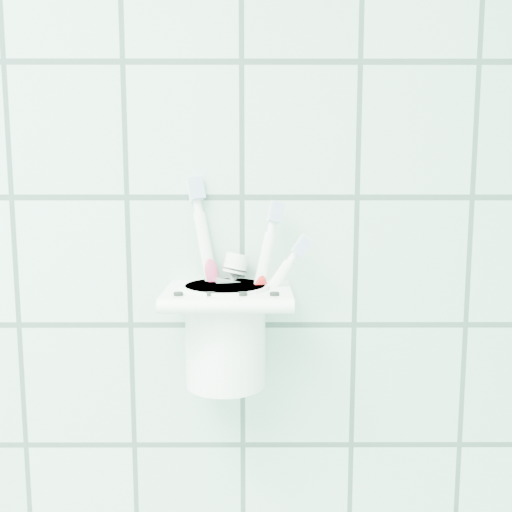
{
  "coord_description": "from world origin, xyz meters",
  "views": [
    {
      "loc": [
        0.67,
        0.55,
        1.42
      ],
      "look_at": [
        0.67,
        1.1,
        1.35
      ],
      "focal_mm": 40.0,
      "sensor_mm": 36.0,
      "label": 1
    }
  ],
  "objects_px": {
    "cup": "(226,331)",
    "toothbrush_blue": "(239,289)",
    "toothbrush_orange": "(210,292)",
    "toothbrush_pink": "(227,275)",
    "toothpaste_tube": "(212,305)",
    "holder_bracket": "(228,297)"
  },
  "relations": [
    {
      "from": "cup",
      "to": "toothbrush_blue",
      "type": "height_order",
      "value": "toothbrush_blue"
    },
    {
      "from": "toothbrush_orange",
      "to": "toothbrush_pink",
      "type": "bearing_deg",
      "value": 1.7
    },
    {
      "from": "cup",
      "to": "toothpaste_tube",
      "type": "relative_size",
      "value": 0.76
    },
    {
      "from": "toothbrush_pink",
      "to": "toothbrush_orange",
      "type": "height_order",
      "value": "toothbrush_pink"
    },
    {
      "from": "cup",
      "to": "toothpaste_tube",
      "type": "bearing_deg",
      "value": 163.18
    },
    {
      "from": "cup",
      "to": "toothbrush_blue",
      "type": "distance_m",
      "value": 0.05
    },
    {
      "from": "cup",
      "to": "toothpaste_tube",
      "type": "xyz_separation_m",
      "value": [
        -0.02,
        0.0,
        0.03
      ]
    },
    {
      "from": "toothbrush_pink",
      "to": "toothbrush_blue",
      "type": "bearing_deg",
      "value": -75.62
    },
    {
      "from": "holder_bracket",
      "to": "toothbrush_orange",
      "type": "distance_m",
      "value": 0.02
    },
    {
      "from": "cup",
      "to": "toothbrush_blue",
      "type": "relative_size",
      "value": 0.57
    },
    {
      "from": "toothbrush_pink",
      "to": "toothbrush_orange",
      "type": "bearing_deg",
      "value": 162.64
    },
    {
      "from": "holder_bracket",
      "to": "toothbrush_blue",
      "type": "distance_m",
      "value": 0.02
    },
    {
      "from": "cup",
      "to": "toothpaste_tube",
      "type": "distance_m",
      "value": 0.03
    },
    {
      "from": "toothbrush_orange",
      "to": "toothbrush_blue",
      "type": "bearing_deg",
      "value": -28.98
    },
    {
      "from": "toothpaste_tube",
      "to": "cup",
      "type": "bearing_deg",
      "value": -30.3
    },
    {
      "from": "cup",
      "to": "toothbrush_pink",
      "type": "distance_m",
      "value": 0.06
    },
    {
      "from": "toothbrush_blue",
      "to": "cup",
      "type": "bearing_deg",
      "value": 141.61
    },
    {
      "from": "holder_bracket",
      "to": "toothbrush_blue",
      "type": "height_order",
      "value": "toothbrush_blue"
    },
    {
      "from": "cup",
      "to": "toothbrush_pink",
      "type": "height_order",
      "value": "toothbrush_pink"
    },
    {
      "from": "toothbrush_orange",
      "to": "toothpaste_tube",
      "type": "xyz_separation_m",
      "value": [
        0.0,
        -0.0,
        -0.01
      ]
    },
    {
      "from": "holder_bracket",
      "to": "cup",
      "type": "relative_size",
      "value": 1.21
    },
    {
      "from": "toothbrush_blue",
      "to": "toothbrush_orange",
      "type": "xyz_separation_m",
      "value": [
        -0.03,
        0.01,
        -0.01
      ]
    }
  ]
}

